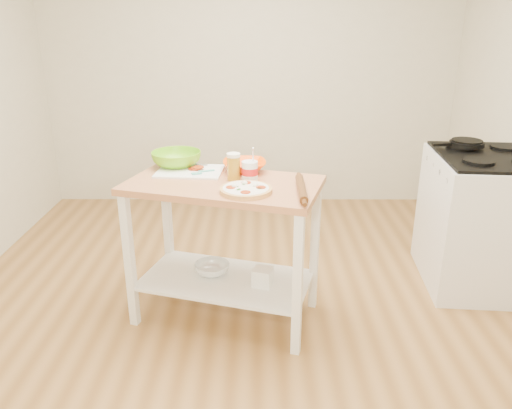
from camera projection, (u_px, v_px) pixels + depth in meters
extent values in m
cube|color=olive|center=(246.00, 321.00, 3.17)|extent=(4.00, 4.50, 0.02)
cube|color=beige|center=(250.00, 67.00, 4.81)|extent=(4.00, 0.02, 2.70)
cube|color=#BC794D|center=(223.00, 185.00, 2.92)|extent=(1.24, 0.90, 0.04)
cube|color=white|center=(226.00, 280.00, 3.14)|extent=(1.15, 0.82, 0.02)
cube|color=white|center=(130.00, 262.00, 2.99)|extent=(0.06, 0.06, 0.86)
cube|color=white|center=(168.00, 229.00, 3.45)|extent=(0.06, 0.06, 0.86)
cube|color=white|center=(298.00, 286.00, 2.71)|extent=(0.06, 0.06, 0.86)
cube|color=white|center=(315.00, 247.00, 3.18)|extent=(0.06, 0.06, 0.86)
cube|color=silver|center=(481.00, 222.00, 3.49)|extent=(0.77, 0.88, 0.92)
cube|color=black|center=(492.00, 157.00, 3.33)|extent=(0.73, 0.84, 0.02)
cylinder|color=black|center=(467.00, 144.00, 3.48)|extent=(0.23, 0.23, 0.03)
cube|color=black|center=(442.00, 144.00, 3.46)|extent=(0.15, 0.04, 0.02)
cylinder|color=#E6B062|center=(246.00, 191.00, 2.74)|extent=(0.29, 0.29, 0.02)
cylinder|color=#E6B062|center=(246.00, 189.00, 2.74)|extent=(0.29, 0.29, 0.01)
cylinder|color=white|center=(246.00, 189.00, 2.74)|extent=(0.26, 0.26, 0.01)
cylinder|color=#9F2D0D|center=(261.00, 187.00, 2.73)|extent=(0.06, 0.06, 0.01)
cylinder|color=#9F2D0D|center=(246.00, 183.00, 2.81)|extent=(0.06, 0.06, 0.01)
cylinder|color=#9F2D0D|center=(231.00, 187.00, 2.73)|extent=(0.06, 0.06, 0.01)
cylinder|color=#9F2D0D|center=(245.00, 192.00, 2.66)|extent=(0.06, 0.06, 0.01)
sphere|color=white|center=(255.00, 186.00, 2.76)|extent=(0.03, 0.03, 0.03)
sphere|color=white|center=(245.00, 183.00, 2.80)|extent=(0.03, 0.03, 0.03)
sphere|color=white|center=(235.00, 187.00, 2.75)|extent=(0.03, 0.03, 0.03)
plane|color=#175911|center=(259.00, 188.00, 2.71)|extent=(0.03, 0.03, 0.00)
plane|color=#175911|center=(255.00, 184.00, 2.78)|extent=(0.03, 0.03, 0.00)
plane|color=#175911|center=(243.00, 184.00, 2.79)|extent=(0.03, 0.03, 0.00)
plane|color=#175911|center=(236.00, 186.00, 2.75)|extent=(0.03, 0.03, 0.00)
plane|color=#175911|center=(239.00, 189.00, 2.70)|extent=(0.03, 0.03, 0.00)
cube|color=white|center=(190.00, 171.00, 3.10)|extent=(0.42, 0.33, 0.01)
cube|color=#F4EACC|center=(174.00, 165.00, 3.16)|extent=(0.03, 0.03, 0.02)
cube|color=#F4EACC|center=(179.00, 165.00, 3.16)|extent=(0.03, 0.03, 0.02)
cube|color=#F4EACC|center=(184.00, 165.00, 3.16)|extent=(0.03, 0.03, 0.02)
cube|color=#F4EACC|center=(175.00, 163.00, 3.20)|extent=(0.03, 0.03, 0.02)
cube|color=#F4EACC|center=(180.00, 164.00, 3.19)|extent=(0.03, 0.03, 0.02)
cube|color=#F4EACC|center=(186.00, 164.00, 3.19)|extent=(0.03, 0.03, 0.02)
cylinder|color=#9F2D0D|center=(194.00, 169.00, 3.11)|extent=(0.07, 0.07, 0.01)
cylinder|color=#9F2D0D|center=(196.00, 168.00, 3.11)|extent=(0.07, 0.07, 0.01)
cylinder|color=#9F2D0D|center=(198.00, 167.00, 3.10)|extent=(0.07, 0.07, 0.01)
cube|color=#48B09F|center=(197.00, 173.00, 3.02)|extent=(0.07, 0.05, 0.01)
cylinder|color=#48B09F|center=(207.00, 171.00, 3.07)|extent=(0.10, 0.05, 0.01)
cube|color=silver|center=(195.00, 164.00, 3.22)|extent=(0.17, 0.09, 0.00)
cube|color=black|center=(177.00, 162.00, 3.26)|extent=(0.10, 0.06, 0.01)
imported|color=#F84E02|center=(244.00, 166.00, 3.11)|extent=(0.29, 0.29, 0.07)
imported|color=#6AB814|center=(176.00, 159.00, 3.20)|extent=(0.34, 0.34, 0.10)
cylinder|color=#B5841C|center=(234.00, 168.00, 2.93)|extent=(0.08, 0.08, 0.14)
cylinder|color=white|center=(233.00, 155.00, 2.90)|extent=(0.08, 0.08, 0.02)
cylinder|color=white|center=(250.00, 171.00, 2.92)|extent=(0.09, 0.09, 0.12)
cylinder|color=red|center=(250.00, 171.00, 2.92)|extent=(0.10, 0.10, 0.04)
cylinder|color=silver|center=(253.00, 156.00, 2.89)|extent=(0.01, 0.06, 0.12)
cylinder|color=#5B3314|center=(301.00, 189.00, 2.73)|extent=(0.05, 0.40, 0.05)
imported|color=silver|center=(212.00, 269.00, 3.19)|extent=(0.24, 0.24, 0.07)
cube|color=white|center=(263.00, 277.00, 3.05)|extent=(0.14, 0.14, 0.11)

